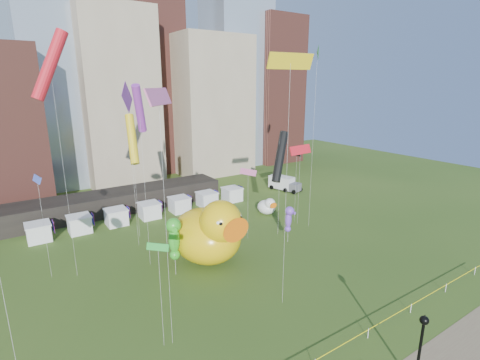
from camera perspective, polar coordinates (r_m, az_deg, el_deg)
skyline at (r=78.25m, az=-20.76°, el=15.17°), size 101.00×23.00×68.00m
pavilion at (r=61.07m, az=-20.50°, el=-3.46°), size 38.00×6.00×3.20m
vendor_tents at (r=57.02m, az=-14.09°, el=-4.76°), size 33.24×2.80×2.40m
big_duck at (r=41.30m, az=-4.89°, el=-8.28°), size 8.55×10.79×7.95m
small_duck at (r=56.85m, az=4.31°, el=-4.18°), size 2.91×3.77×2.83m
seahorse_green at (r=38.75m, az=-10.35°, el=-8.62°), size 1.98×2.25×6.52m
seahorse_purple at (r=46.66m, az=7.74°, el=-5.83°), size 1.28×1.54×4.87m
lamppost at (r=28.52m, az=26.66°, el=-22.11°), size 0.59×0.59×5.65m
box_truck at (r=70.04m, az=6.94°, el=-0.50°), size 3.88×6.57×2.63m
kite_0 at (r=38.95m, az=-27.83°, el=15.76°), size 3.93×1.39×24.87m
kite_1 at (r=45.46m, az=1.29°, el=1.20°), size 1.14×2.44×9.53m
kite_2 at (r=52.20m, az=8.99°, el=3.93°), size 0.52×1.71×10.46m
kite_3 at (r=27.38m, az=-12.84°, el=-10.44°), size 1.41×1.43×8.70m
kite_4 at (r=47.32m, az=-16.67°, el=6.18°), size 1.74×3.80×16.31m
kite_7 at (r=44.19m, az=-17.39°, el=12.08°), size 2.15×2.99×20.24m
kite_8 at (r=50.95m, az=9.53°, el=4.69°), size 4.07×0.95×11.64m
kite_9 at (r=24.90m, az=-12.74°, el=12.51°), size 2.86×3.08×19.66m
kite_10 at (r=47.00m, az=6.34°, el=3.68°), size 3.86×2.93×14.05m
kite_11 at (r=49.95m, az=12.16°, el=19.05°), size 1.55×1.48×24.77m
kite_12 at (r=30.10m, az=8.00°, el=17.93°), size 4.13×1.04×22.27m
kite_13 at (r=40.93m, az=-29.41°, el=-0.00°), size 0.69×2.17×11.13m
kite_15 at (r=38.64m, az=-15.63°, el=10.77°), size 2.19×2.98×19.96m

